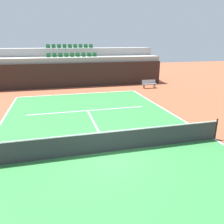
# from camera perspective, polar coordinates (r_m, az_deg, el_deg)

# --- Properties ---
(ground_plane) EXTENTS (80.00, 80.00, 0.00)m
(ground_plane) POSITION_cam_1_polar(r_m,az_deg,el_deg) (10.12, -0.72, -10.11)
(ground_plane) COLOR brown
(court_surface) EXTENTS (11.00, 24.00, 0.01)m
(court_surface) POSITION_cam_1_polar(r_m,az_deg,el_deg) (10.12, -0.72, -10.09)
(court_surface) COLOR #2D7238
(court_surface) RESTS_ON ground_plane
(baseline_far) EXTENTS (11.00, 0.10, 0.00)m
(baseline_far) POSITION_cam_1_polar(r_m,az_deg,el_deg) (21.29, -8.52, 4.63)
(baseline_far) COLOR white
(baseline_far) RESTS_ON court_surface
(sideline_right) EXTENTS (0.10, 24.00, 0.00)m
(sideline_right) POSITION_cam_1_polar(r_m,az_deg,el_deg) (12.46, 24.55, -6.22)
(sideline_right) COLOR white
(sideline_right) RESTS_ON court_surface
(service_line_far) EXTENTS (8.26, 0.10, 0.00)m
(service_line_far) POSITION_cam_1_polar(r_m,az_deg,el_deg) (15.96, -6.27, 0.36)
(service_line_far) COLOR white
(service_line_far) RESTS_ON court_surface
(centre_service_line) EXTENTS (0.10, 6.40, 0.00)m
(centre_service_line) POSITION_cam_1_polar(r_m,az_deg,el_deg) (12.97, -4.14, -3.68)
(centre_service_line) COLOR white
(centre_service_line) RESTS_ON court_surface
(back_wall) EXTENTS (19.72, 0.30, 2.55)m
(back_wall) POSITION_cam_1_polar(r_m,az_deg,el_deg) (24.46, -9.59, 9.26)
(back_wall) COLOR black
(back_wall) RESTS_ON ground_plane
(stands_tier_lower) EXTENTS (19.72, 2.40, 3.09)m
(stands_tier_lower) POSITION_cam_1_polar(r_m,az_deg,el_deg) (25.76, -9.91, 10.25)
(stands_tier_lower) COLOR #9E9E99
(stands_tier_lower) RESTS_ON ground_plane
(stands_tier_upper) EXTENTS (19.72, 2.40, 3.98)m
(stands_tier_upper) POSITION_cam_1_polar(r_m,az_deg,el_deg) (28.09, -10.41, 11.72)
(stands_tier_upper) COLOR #9E9E99
(stands_tier_upper) RESTS_ON ground_plane
(seating_row_lower) EXTENTS (5.49, 0.44, 0.44)m
(seating_row_lower) POSITION_cam_1_polar(r_m,az_deg,el_deg) (25.71, -10.13, 13.96)
(seating_row_lower) COLOR #1E6633
(seating_row_lower) RESTS_ON stands_tier_lower
(seating_row_upper) EXTENTS (5.49, 0.44, 0.44)m
(seating_row_upper) POSITION_cam_1_polar(r_m,az_deg,el_deg) (28.06, -10.67, 16.03)
(seating_row_upper) COLOR #1E6633
(seating_row_upper) RESTS_ON stands_tier_upper
(tennis_net) EXTENTS (11.08, 0.08, 1.07)m
(tennis_net) POSITION_cam_1_polar(r_m,az_deg,el_deg) (9.89, -0.73, -7.50)
(tennis_net) COLOR black
(tennis_net) RESTS_ON court_surface
(player_bench) EXTENTS (1.50, 0.40, 0.85)m
(player_bench) POSITION_cam_1_polar(r_m,az_deg,el_deg) (24.02, 9.46, 7.26)
(player_bench) COLOR #99999E
(player_bench) RESTS_ON ground_plane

